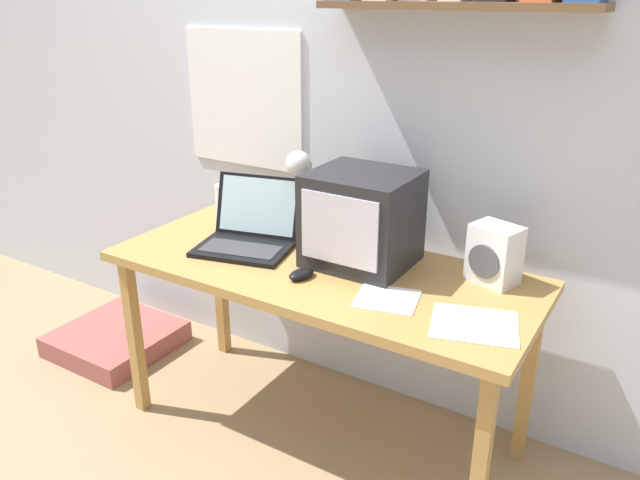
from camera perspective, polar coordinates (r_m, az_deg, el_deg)
The scene contains 12 objects.
ground_plane at distance 2.63m, azimuth 0.00°, elevation -16.98°, with size 12.00×12.00×0.00m, color #9E835F.
back_wall at distance 2.44m, azimuth 5.53°, elevation 13.79°, with size 5.60×0.24×2.60m.
corner_desk at distance 2.27m, azimuth 0.00°, elevation -3.89°, with size 1.56×0.66×0.73m.
crt_monitor at distance 2.22m, azimuth 3.85°, elevation 1.96°, with size 0.36×0.33×0.34m.
laptop at distance 2.42m, azimuth -6.47°, elevation 0.94°, with size 0.41×0.39×0.25m.
desk_lamp at distance 2.39m, azimuth -1.73°, elevation 5.70°, with size 0.12×0.16×0.36m.
juice_glass at distance 2.73m, azimuth -8.76°, elevation 3.36°, with size 0.07×0.07×0.15m.
space_heater at distance 2.17m, azimuth 15.66°, elevation -1.26°, with size 0.18×0.16×0.20m.
computer_mouse at distance 2.14m, azimuth -1.65°, elevation -3.13°, with size 0.08×0.12×0.03m.
printed_handout at distance 2.02m, azimuth 6.14°, elevation -5.36°, with size 0.23×0.22×0.00m.
open_notebook at distance 1.92m, azimuth 13.94°, elevation -7.51°, with size 0.30×0.28×0.00m.
floor_cushion at distance 3.27m, azimuth -18.09°, elevation -8.57°, with size 0.52×0.52×0.10m.
Camera 1 is at (1.08, -1.74, 1.65)m, focal length 35.00 mm.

